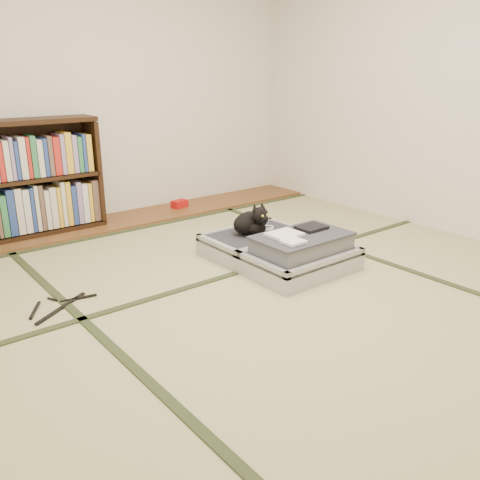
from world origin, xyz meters
TOP-DOWN VIEW (x-y plane):
  - floor at (0.00, 0.00)m, footprint 4.50×4.50m
  - wood_strip at (0.00, 2.00)m, footprint 4.00×0.50m
  - red_item at (0.64, 2.03)m, footprint 0.16×0.11m
  - room_shell at (0.00, 0.00)m, footprint 4.50×4.50m
  - tatami_borders at (0.00, 0.49)m, footprint 4.00×4.50m
  - bookcase at (-0.81, 2.07)m, footprint 1.29×0.30m
  - suitcase at (0.42, 0.35)m, footprint 0.72×0.96m
  - cat at (0.40, 0.65)m, footprint 0.32×0.32m
  - cable_coil at (0.58, 0.68)m, footprint 0.10×0.10m
  - hanger at (-1.04, 0.63)m, footprint 0.42×0.30m

SIDE VIEW (x-z plane):
  - floor at x=0.00m, z-range 0.00..0.00m
  - tatami_borders at x=0.00m, z-range 0.00..0.01m
  - hanger at x=-1.04m, z-range 0.00..0.01m
  - wood_strip at x=0.00m, z-range 0.00..0.02m
  - red_item at x=0.64m, z-range 0.02..0.09m
  - suitcase at x=0.42m, z-range -0.04..0.24m
  - cable_coil at x=0.58m, z-range 0.14..0.16m
  - cat at x=0.40m, z-range 0.10..0.36m
  - bookcase at x=-0.81m, z-range -0.01..0.91m
  - room_shell at x=0.00m, z-range -0.79..3.71m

